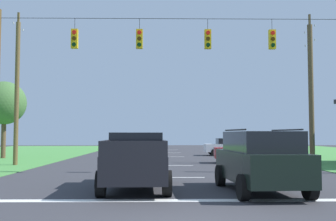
% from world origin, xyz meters
% --- Properties ---
extents(stop_bar_stripe, '(14.73, 0.45, 0.01)m').
position_xyz_m(stop_bar_stripe, '(0.00, 3.88, 0.00)').
color(stop_bar_stripe, white).
rests_on(stop_bar_stripe, ground).
extents(lane_dash_0, '(2.50, 0.15, 0.01)m').
position_xyz_m(lane_dash_0, '(0.00, 9.88, 0.00)').
color(lane_dash_0, white).
rests_on(lane_dash_0, ground).
extents(lane_dash_1, '(2.50, 0.15, 0.01)m').
position_xyz_m(lane_dash_1, '(0.00, 16.44, 0.00)').
color(lane_dash_1, white).
rests_on(lane_dash_1, ground).
extents(lane_dash_2, '(2.50, 0.15, 0.01)m').
position_xyz_m(lane_dash_2, '(0.00, 25.68, 0.00)').
color(lane_dash_2, white).
rests_on(lane_dash_2, ground).
extents(lane_dash_3, '(2.50, 0.15, 0.01)m').
position_xyz_m(lane_dash_3, '(0.00, 32.64, 0.00)').
color(lane_dash_3, white).
rests_on(lane_dash_3, ground).
extents(lane_dash_4, '(2.50, 0.15, 0.01)m').
position_xyz_m(lane_dash_4, '(0.00, 40.05, 0.00)').
color(lane_dash_4, white).
rests_on(lane_dash_4, ground).
extents(overhead_signal_span, '(17.36, 0.31, 7.98)m').
position_xyz_m(overhead_signal_span, '(-0.09, 11.59, 4.46)').
color(overhead_signal_span, brown).
rests_on(overhead_signal_span, ground).
extents(pickup_truck, '(2.44, 5.47, 1.95)m').
position_xyz_m(pickup_truck, '(-1.53, 6.47, 0.97)').
color(pickup_truck, black).
rests_on(pickup_truck, ground).
extents(suv_black, '(2.43, 4.90, 2.05)m').
position_xyz_m(suv_black, '(2.58, 5.40, 1.06)').
color(suv_black, black).
rests_on(suv_black, ground).
extents(distant_car_crossing_white, '(4.34, 2.10, 1.52)m').
position_xyz_m(distant_car_crossing_white, '(5.32, 27.60, 0.79)').
color(distant_car_crossing_white, silver).
rests_on(distant_car_crossing_white, ground).
extents(distant_car_oncoming, '(4.40, 2.23, 1.52)m').
position_xyz_m(distant_car_oncoming, '(4.97, 18.32, 0.79)').
color(distant_car_oncoming, maroon).
rests_on(distant_car_oncoming, ground).
extents(distant_car_far_parked, '(2.14, 4.36, 1.52)m').
position_xyz_m(distant_car_far_parked, '(-1.52, 29.43, 0.79)').
color(distant_car_far_parked, silver).
rests_on(distant_car_far_parked, ground).
extents(utility_pole_mid_right, '(0.32, 1.83, 9.66)m').
position_xyz_m(utility_pole_mid_right, '(8.95, 17.60, 4.72)').
color(utility_pole_mid_right, brown).
rests_on(utility_pole_mid_right, ground).
extents(utility_pole_near_left, '(0.27, 1.69, 9.41)m').
position_xyz_m(utility_pole_near_left, '(-9.51, 16.69, 4.58)').
color(utility_pole_near_left, brown).
rests_on(utility_pole_near_left, ground).
extents(tree_roadside_right, '(3.34, 3.34, 6.01)m').
position_xyz_m(tree_roadside_right, '(-12.96, 23.52, 4.30)').
color(tree_roadside_right, brown).
rests_on(tree_roadside_right, ground).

